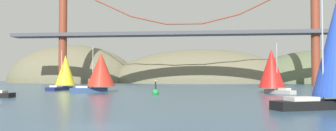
# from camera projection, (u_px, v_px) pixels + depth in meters

# --- Properties ---
(ground_plane) EXTENTS (360.00, 360.00, 0.00)m
(ground_plane) POSITION_uv_depth(u_px,v_px,m) (94.00, 127.00, 20.47)
(ground_plane) COLOR #385670
(headland_left) EXTENTS (61.10, 44.00, 35.24)m
(headland_left) POSITION_uv_depth(u_px,v_px,m) (72.00, 83.00, 160.43)
(headland_left) COLOR #6B664C
(headland_left) RESTS_ON ground_plane
(headland_center) EXTENTS (83.63, 44.00, 30.29)m
(headland_center) POSITION_uv_depth(u_px,v_px,m) (200.00, 83.00, 154.14)
(headland_center) COLOR #6B664C
(headland_center) RESTS_ON ground_plane
(headland_right) EXTENTS (68.47, 44.00, 29.23)m
(headland_right) POSITION_uv_depth(u_px,v_px,m) (327.00, 83.00, 148.38)
(headland_right) COLOR #5B6647
(headland_right) RESTS_ON ground_plane
(suspension_bridge) EXTENTS (121.45, 6.00, 38.17)m
(suspension_bridge) POSITION_uv_depth(u_px,v_px,m) (184.00, 31.00, 115.46)
(suspension_bridge) COLOR brown
(suspension_bridge) RESTS_ON ground_plane
(sailboat_scarlet_sail) EXTENTS (8.97, 6.41, 8.64)m
(sailboat_scarlet_sail) POSITION_uv_depth(u_px,v_px,m) (100.00, 71.00, 64.86)
(sailboat_scarlet_sail) COLOR navy
(sailboat_scarlet_sail) RESTS_ON ground_plane
(sailboat_yellow_sail) EXTENTS (4.91, 8.35, 8.65)m
(sailboat_yellow_sail) POSITION_uv_depth(u_px,v_px,m) (65.00, 72.00, 75.06)
(sailboat_yellow_sail) COLOR #191E4C
(sailboat_yellow_sail) RESTS_ON ground_plane
(sailboat_red_spinnaker) EXTENTS (6.48, 7.92, 8.94)m
(sailboat_red_spinnaker) POSITION_uv_depth(u_px,v_px,m) (272.00, 69.00, 61.58)
(sailboat_red_spinnaker) COLOR #B7B2A8
(sailboat_red_spinnaker) RESTS_ON ground_plane
(channel_buoy) EXTENTS (1.10, 1.10, 2.64)m
(channel_buoy) POSITION_uv_depth(u_px,v_px,m) (156.00, 92.00, 57.34)
(channel_buoy) COLOR green
(channel_buoy) RESTS_ON ground_plane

